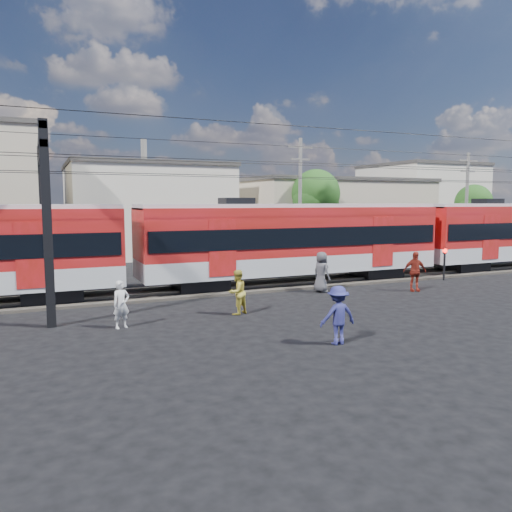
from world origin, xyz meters
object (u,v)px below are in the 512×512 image
object	(u,v)px
pedestrian_c	(338,315)
crossing_signal	(445,258)
pedestrian_a	(121,304)
commuter_train	(298,238)
car_silver	(498,248)

from	to	relation	value
pedestrian_c	crossing_signal	size ratio (longest dim) A/B	0.99
pedestrian_a	pedestrian_c	distance (m)	7.30
commuter_train	crossing_signal	bearing A→B (deg)	-15.06
pedestrian_a	car_silver	world-z (taller)	pedestrian_a
car_silver	commuter_train	bearing A→B (deg)	111.29
commuter_train	crossing_signal	xyz separation A→B (m)	(7.94, -2.14, -1.16)
crossing_signal	pedestrian_a	bearing A→B (deg)	-168.87
pedestrian_c	crossing_signal	distance (m)	14.60
commuter_train	car_silver	bearing A→B (deg)	15.09
pedestrian_c	car_silver	xyz separation A→B (m)	(25.54, 16.00, -0.26)
commuter_train	crossing_signal	distance (m)	8.30
commuter_train	crossing_signal	world-z (taller)	commuter_train
pedestrian_a	crossing_signal	distance (m)	18.14
pedestrian_c	car_silver	size ratio (longest dim) A/B	0.48
car_silver	pedestrian_a	bearing A→B (deg)	116.25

